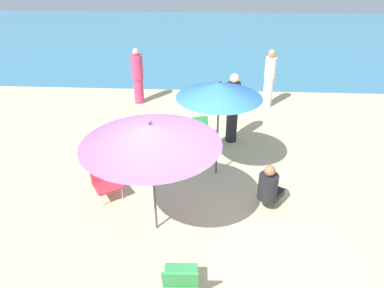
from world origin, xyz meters
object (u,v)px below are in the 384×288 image
Objects in this scene: beach_chair_b at (180,278)px; person_a at (233,108)px; beach_chair_a at (201,131)px; person_b at (138,77)px; beach_chair_c at (105,178)px; umbrella_purple at (151,134)px; umbrella_blue at (219,90)px; person_d at (269,79)px; person_c at (269,187)px.

person_a reaches higher than beach_chair_b.
beach_chair_a is 3.08m from person_b.
umbrella_purple is at bearing 16.20° from beach_chair_c.
umbrella_blue is at bearing 117.06° from person_b.
umbrella_blue is 2.06m from beach_chair_a.
umbrella_blue reaches higher than umbrella_purple.
umbrella_purple reaches higher than person_d.
beach_chair_b is 6.89m from person_b.
person_b reaches higher than beach_chair_b.
umbrella_purple is at bearing -100.11° from person_d.
person_b is at bearing -115.38° from person_a.
person_a reaches higher than beach_chair_c.
person_c is 4.70m from person_d.
person_d reaches higher than person_c.
person_a is at bearing -13.19° from beach_chair_b.
person_c is at bearing 18.00° from umbrella_purple.
person_c is at bearing -82.00° from person_d.
beach_chair_b is 0.39× the size of person_d.
beach_chair_c is at bearing 87.91° from person_b.
person_d is (2.49, 5.26, -0.92)m from umbrella_purple.
umbrella_purple is 3.53m from person_a.
beach_chair_a is at bearing 65.02° from person_c.
beach_chair_b is at bearing 1.35° from beach_chair_c.
person_b is (-2.31, 3.66, -1.01)m from umbrella_blue.
beach_chair_c is 0.42× the size of person_a.
person_d is (1.86, 2.25, 0.57)m from beach_chair_a.
beach_chair_c is 2.98m from person_c.
beach_chair_c is (-1.59, 2.13, 0.01)m from beach_chair_b.
beach_chair_a is 2.75m from beach_chair_c.
beach_chair_a is 0.40× the size of person_d.
beach_chair_c is at bearing -59.74° from beach_chair_a.
person_b is at bearing -166.15° from person_d.
umbrella_purple is 3.42m from beach_chair_a.
umbrella_blue reaches higher than person_c.
umbrella_purple is at bearing -120.44° from umbrella_blue.
person_c is at bearing -49.84° from umbrella_blue.
person_c is (1.38, 1.90, 0.12)m from beach_chair_b.
person_c reaches higher than beach_chair_a.
umbrella_blue is at bearing -11.51° from beach_chair_b.
umbrella_purple reaches higher than beach_chair_c.
beach_chair_b is 0.40× the size of person_b.
person_b is 1.76× the size of person_c.
person_b is (-1.31, 5.35, -0.96)m from umbrella_purple.
beach_chair_b is at bearing 3.71° from person_a.
beach_chair_b is 2.66m from beach_chair_c.
beach_chair_b is at bearing -68.04° from umbrella_purple.
beach_chair_a is (-0.37, 1.32, -1.54)m from umbrella_blue.
umbrella_purple is 1.23× the size of person_d.
umbrella_purple is at bearing 19.58° from beach_chair_b.
umbrella_blue is 3.08× the size of beach_chair_b.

